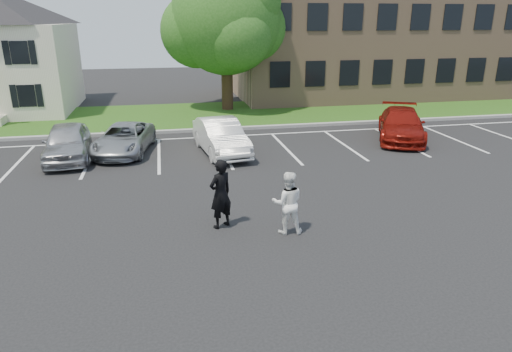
# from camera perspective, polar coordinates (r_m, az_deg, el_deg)

# --- Properties ---
(ground_plane) EXTENTS (90.00, 90.00, 0.00)m
(ground_plane) POSITION_cam_1_polar(r_m,az_deg,el_deg) (12.66, 0.91, -6.81)
(ground_plane) COLOR black
(ground_plane) RESTS_ON ground
(curb) EXTENTS (40.00, 0.30, 0.15)m
(curb) POSITION_cam_1_polar(r_m,az_deg,el_deg) (23.88, -5.32, 5.82)
(curb) COLOR gray
(curb) RESTS_ON ground
(grass_strip) EXTENTS (44.00, 8.00, 0.08)m
(grass_strip) POSITION_cam_1_polar(r_m,az_deg,el_deg) (27.78, -6.26, 7.60)
(grass_strip) COLOR #25430F
(grass_strip) RESTS_ON ground
(stall_lines) EXTENTS (34.00, 5.36, 0.01)m
(stall_lines) POSITION_cam_1_polar(r_m,az_deg,el_deg) (21.17, -0.60, 3.98)
(stall_lines) COLOR silver
(stall_lines) RESTS_ON ground
(office_building) EXTENTS (22.40, 10.40, 8.30)m
(office_building) POSITION_cam_1_polar(r_m,az_deg,el_deg) (37.01, 15.54, 16.34)
(office_building) COLOR #A17D5D
(office_building) RESTS_ON ground
(tree) EXTENTS (7.80, 7.20, 8.80)m
(tree) POSITION_cam_1_polar(r_m,az_deg,el_deg) (28.93, -3.64, 18.72)
(tree) COLOR black
(tree) RESTS_ON ground
(man_black_suit) EXTENTS (0.86, 0.78, 1.97)m
(man_black_suit) POSITION_cam_1_polar(r_m,az_deg,el_deg) (12.53, -4.46, -2.25)
(man_black_suit) COLOR black
(man_black_suit) RESTS_ON ground
(man_white_shirt) EXTENTS (0.93, 0.78, 1.74)m
(man_white_shirt) POSITION_cam_1_polar(r_m,az_deg,el_deg) (12.23, 3.96, -3.35)
(man_white_shirt) COLOR white
(man_white_shirt) RESTS_ON ground
(car_silver_west) EXTENTS (2.08, 4.43, 1.47)m
(car_silver_west) POSITION_cam_1_polar(r_m,az_deg,el_deg) (20.27, -22.52, 3.94)
(car_silver_west) COLOR #ACACB1
(car_silver_west) RESTS_ON ground
(car_silver_minivan) EXTENTS (2.79, 4.70, 1.22)m
(car_silver_minivan) POSITION_cam_1_polar(r_m,az_deg,el_deg) (20.54, -16.17, 4.49)
(car_silver_minivan) COLOR #A1A4A9
(car_silver_minivan) RESTS_ON ground
(car_white_sedan) EXTENTS (2.14, 4.63, 1.47)m
(car_white_sedan) POSITION_cam_1_polar(r_m,az_deg,el_deg) (19.66, -4.42, 4.93)
(car_white_sedan) COLOR silver
(car_white_sedan) RESTS_ON ground
(car_red_compact) EXTENTS (3.91, 5.37, 1.44)m
(car_red_compact) POSITION_cam_1_polar(r_m,az_deg,el_deg) (23.02, 17.69, 6.15)
(car_red_compact) COLOR maroon
(car_red_compact) RESTS_ON ground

